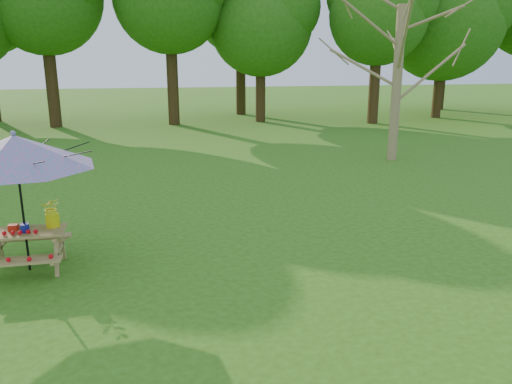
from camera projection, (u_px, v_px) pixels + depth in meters
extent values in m
cylinder|color=#8F744E|center=(397.00, 85.00, 16.43)|extent=(0.38, 0.38, 5.02)
cube|color=#A17E49|center=(25.00, 232.00, 7.95)|extent=(1.20, 0.62, 0.04)
cube|color=#A17E49|center=(19.00, 262.00, 7.51)|extent=(1.20, 0.22, 0.04)
cube|color=#A17E49|center=(35.00, 238.00, 8.55)|extent=(1.20, 0.22, 0.04)
cylinder|color=black|center=(22.00, 204.00, 7.83)|extent=(0.04, 0.04, 2.25)
cone|color=teal|center=(15.00, 152.00, 7.62)|extent=(2.94, 2.94, 0.52)
sphere|color=teal|center=(13.00, 133.00, 7.55)|extent=(0.08, 0.08, 0.08)
cube|color=red|center=(13.00, 228.00, 7.96)|extent=(0.14, 0.12, 0.10)
cylinder|color=#121E95|center=(25.00, 228.00, 7.88)|extent=(0.13, 0.13, 0.13)
cube|color=silver|center=(24.00, 225.00, 8.12)|extent=(0.13, 0.13, 0.07)
cylinder|color=yellow|center=(53.00, 220.00, 8.14)|extent=(0.22, 0.22, 0.22)
imported|color=yellow|center=(51.00, 208.00, 8.08)|extent=(0.31, 0.28, 0.33)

